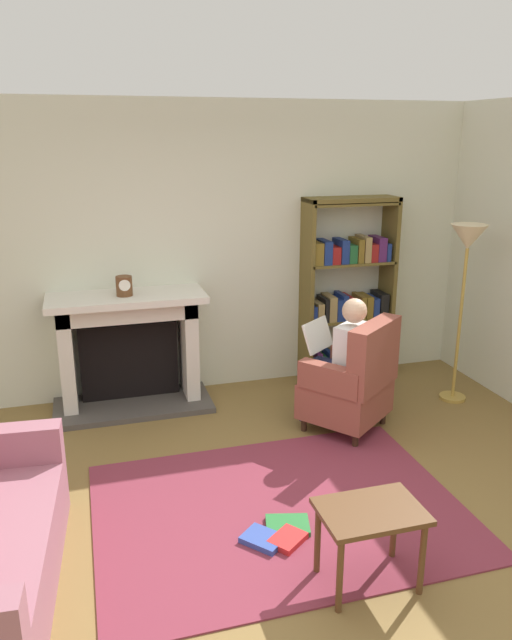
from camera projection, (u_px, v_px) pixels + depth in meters
name	position (u px, v px, depth m)	size (l,w,h in m)	color
ground	(294.00, 538.00, 3.79)	(14.00, 14.00, 0.00)	olive
back_wall	(206.00, 250.00, 5.74)	(5.60, 0.10, 2.70)	silver
area_rug	(279.00, 509.00, 4.06)	(2.40, 1.80, 0.01)	maroon
fireplace	(129.00, 345.00, 5.53)	(1.40, 0.64, 1.05)	#4C4742
mantel_clock	(124.00, 286.00, 5.27)	(0.14, 0.14, 0.17)	brown
bookshelf	(347.00, 295.00, 6.05)	(0.90, 0.32, 1.82)	brown
armchair_reading	(353.00, 383.00, 5.06)	(0.89, 0.88, 0.97)	#331E14
seated_reader	(341.00, 357.00, 5.07)	(0.57, 0.59, 1.14)	white
side_table	(370.00, 521.00, 3.30)	(0.56, 0.39, 0.47)	brown
scattered_books	(279.00, 534.00, 3.78)	(0.50, 0.40, 0.04)	#334CA5
floor_lamp	(467.00, 253.00, 5.38)	(0.32, 0.32, 1.64)	#B7933F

